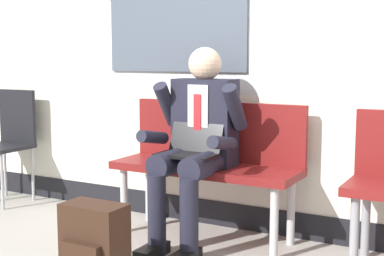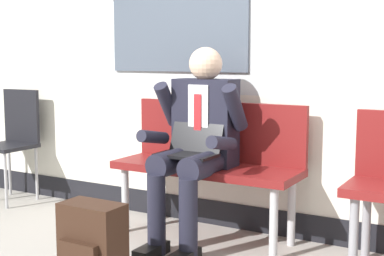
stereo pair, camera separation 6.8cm
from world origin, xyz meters
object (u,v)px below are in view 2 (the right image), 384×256
Objects in this scene: backpack at (92,246)px; bench_with_person at (211,157)px; person_seated at (196,141)px; folding_chair at (14,134)px.

bench_with_person is at bearing 81.99° from backpack.
person_seated is 2.85× the size of backpack.
bench_with_person is at bearing 90.00° from person_seated.
bench_with_person is at bearing -0.36° from folding_chair.
folding_chair is at bearing 173.56° from person_seated.
person_seated is 1.36× the size of folding_chair.
folding_chair is (-1.84, 0.01, 0.02)m from bench_with_person.
bench_with_person is 2.82× the size of backpack.
folding_chair reaches higher than backpack.
person_seated reaches higher than backpack.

